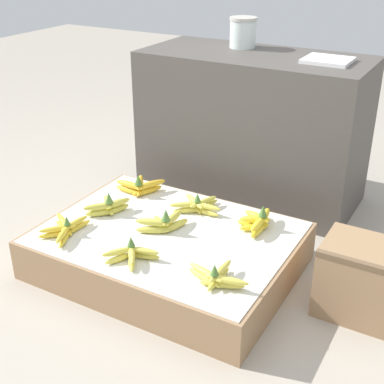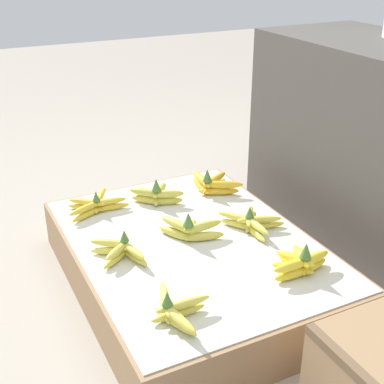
% 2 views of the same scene
% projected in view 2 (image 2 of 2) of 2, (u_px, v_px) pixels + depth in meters
% --- Properties ---
extents(ground_plane, '(10.00, 10.00, 0.00)m').
position_uv_depth(ground_plane, '(191.00, 284.00, 1.95)').
color(ground_plane, '#A89E8E').
extents(display_platform, '(1.07, 0.80, 0.18)m').
position_uv_depth(display_platform, '(191.00, 263.00, 1.91)').
color(display_platform, '#997551').
rests_on(display_platform, ground_plane).
extents(banana_bunch_front_left, '(0.19, 0.25, 0.09)m').
position_uv_depth(banana_bunch_front_left, '(95.00, 205.00, 2.06)').
color(banana_bunch_front_left, gold).
rests_on(banana_bunch_front_left, display_platform).
extents(banana_bunch_front_midleft, '(0.20, 0.16, 0.09)m').
position_uv_depth(banana_bunch_front_midleft, '(120.00, 251.00, 1.75)').
color(banana_bunch_front_midleft, '#DBCC4C').
rests_on(banana_bunch_front_midleft, display_platform).
extents(banana_bunch_front_midright, '(0.26, 0.18, 0.10)m').
position_uv_depth(banana_bunch_front_midright, '(174.00, 309.00, 1.48)').
color(banana_bunch_front_midright, '#DBCC4C').
rests_on(banana_bunch_front_midright, display_platform).
extents(banana_bunch_middle_left, '(0.15, 0.20, 0.11)m').
position_uv_depth(banana_bunch_middle_left, '(157.00, 195.00, 2.12)').
color(banana_bunch_middle_left, gold).
rests_on(banana_bunch_middle_left, display_platform).
extents(banana_bunch_middle_midleft, '(0.18, 0.21, 0.11)m').
position_uv_depth(banana_bunch_middle_midleft, '(190.00, 229.00, 1.87)').
color(banana_bunch_middle_midleft, gold).
rests_on(banana_bunch_middle_midleft, display_platform).
extents(banana_bunch_back_left, '(0.23, 0.18, 0.11)m').
position_uv_depth(banana_bunch_back_left, '(212.00, 184.00, 2.21)').
color(banana_bunch_back_left, gold).
rests_on(banana_bunch_back_left, display_platform).
extents(banana_bunch_back_midleft, '(0.23, 0.22, 0.10)m').
position_uv_depth(banana_bunch_back_midleft, '(251.00, 222.00, 1.93)').
color(banana_bunch_back_midleft, '#DBCC4C').
rests_on(banana_bunch_back_midleft, display_platform).
extents(banana_bunch_back_midright, '(0.15, 0.22, 0.11)m').
position_uv_depth(banana_bunch_back_midright, '(300.00, 263.00, 1.68)').
color(banana_bunch_back_midright, yellow).
rests_on(banana_bunch_back_midright, display_platform).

